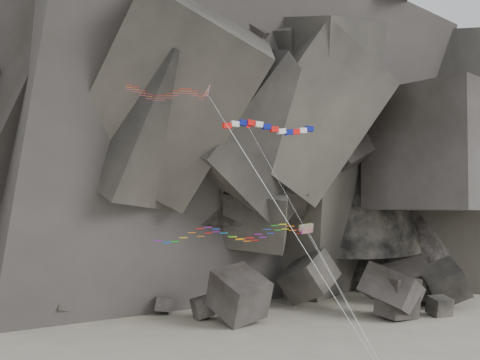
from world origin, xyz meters
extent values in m
cube|color=#47423F|center=(24.91, 28.87, 2.44)|extent=(10.83, 9.97, 8.78)
cube|color=#47423F|center=(1.02, 29.46, 2.87)|extent=(9.32, 10.78, 8.82)
cube|color=#47423F|center=(-9.33, 38.96, 1.06)|extent=(3.27, 3.73, 3.01)
cube|color=#47423F|center=(35.98, 37.95, 2.00)|extent=(6.28, 7.04, 5.57)
cube|color=#47423F|center=(33.56, 39.31, 2.10)|extent=(10.44, 10.07, 8.36)
cube|color=#47423F|center=(-3.72, 34.01, 1.47)|extent=(3.74, 3.42, 3.67)
cube|color=#47423F|center=(-25.79, 38.13, 1.53)|extent=(6.50, 6.03, 5.65)
cube|color=#47423F|center=(32.87, 28.45, 1.36)|extent=(3.44, 3.59, 3.18)
cube|color=#47423F|center=(-23.22, 37.77, 2.90)|extent=(8.92, 9.33, 7.96)
cube|color=#47423F|center=(25.58, 28.10, 3.01)|extent=(7.25, 6.18, 6.65)
cube|color=#47423F|center=(37.22, 33.89, 2.51)|extent=(9.04, 9.01, 8.60)
cube|color=#47423F|center=(15.38, 39.96, 2.73)|extent=(11.26, 10.30, 10.06)
cylinder|color=silver|center=(-0.78, -3.60, 15.04)|extent=(13.89, 12.64, 26.82)
cube|color=red|center=(-5.36, 4.59, 25.58)|extent=(0.88, 0.66, 0.54)
cube|color=white|center=(-4.54, 4.70, 25.80)|extent=(0.92, 0.66, 0.60)
cube|color=navy|center=(-3.71, 4.76, 25.95)|extent=(0.94, 0.67, 0.63)
cube|color=red|center=(-2.89, 4.79, 25.96)|extent=(0.94, 0.67, 0.64)
cube|color=white|center=(-2.06, 4.82, 25.85)|extent=(0.93, 0.67, 0.61)
cube|color=navy|center=(-1.24, 4.87, 25.64)|extent=(0.89, 0.66, 0.55)
cube|color=red|center=(-0.41, 4.96, 25.41)|extent=(0.91, 0.66, 0.58)
cube|color=white|center=(0.41, 5.11, 25.24)|extent=(0.94, 0.67, 0.63)
cube|color=navy|center=(1.24, 5.30, 25.19)|extent=(0.94, 0.67, 0.64)
cube|color=red|center=(2.06, 5.54, 25.28)|extent=(0.93, 0.67, 0.62)
cube|color=white|center=(2.89, 5.78, 25.47)|extent=(0.90, 0.66, 0.57)
cube|color=navy|center=(3.72, 6.01, 25.70)|extent=(0.90, 0.66, 0.57)
cylinder|color=silver|center=(0.39, -2.77, 13.61)|extent=(11.55, 14.30, 23.96)
cube|color=#D6D20B|center=(1.26, -0.02, 15.66)|extent=(1.46, 0.81, 0.80)
cube|color=#0CB219|center=(1.26, -0.21, 15.36)|extent=(1.22, 0.62, 0.55)
cylinder|color=silver|center=(3.70, -4.96, 8.65)|extent=(4.92, 9.92, 14.04)
cube|color=red|center=(-3.19, 4.67, 25.60)|extent=(0.47, 0.24, 0.32)
cube|color=navy|center=(-3.35, 4.68, 25.60)|extent=(0.18, 0.11, 0.32)
cylinder|color=silver|center=(1.48, -2.61, 13.62)|extent=(9.36, 14.60, 23.97)
camera|label=1|loc=(-14.97, -47.34, 18.35)|focal=40.00mm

